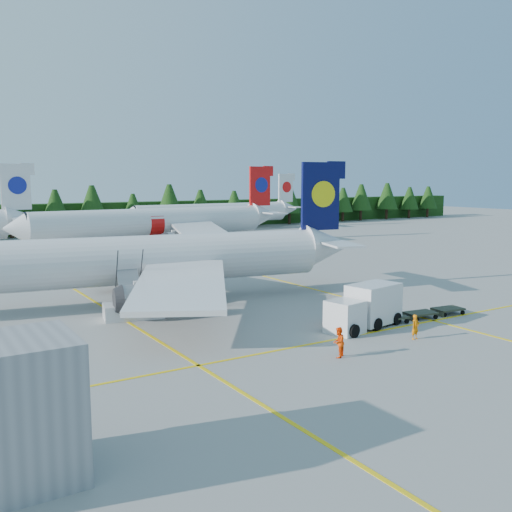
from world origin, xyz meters
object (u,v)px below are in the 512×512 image
airliner_red (148,223)px  service_truck (364,307)px  airliner_navy (109,262)px  airstairs (133,306)px

airliner_red → service_truck: airliner_red is taller
airliner_navy → airstairs: (0.16, -5.05, -2.84)m
airliner_red → service_truck: (-5.09, -54.92, -2.38)m
airliner_navy → service_truck: bearing=-42.5°
airstairs → service_truck: bearing=-30.9°
airliner_navy → airliner_red: size_ratio=0.95×
airstairs → service_truck: size_ratio=0.99×
airliner_red → airstairs: 46.66m
airstairs → airliner_navy: bearing=103.6°
airliner_navy → service_truck: (13.25, -17.11, -2.20)m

